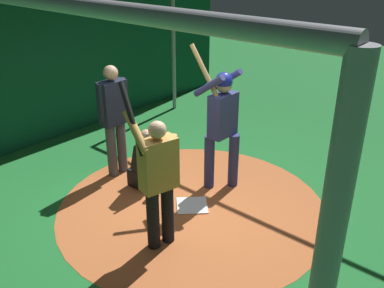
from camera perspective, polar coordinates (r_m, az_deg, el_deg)
name	(u,v)px	position (r m, az deg, el deg)	size (l,w,h in m)	color
ground_plane	(192,206)	(5.94, 0.00, -8.35)	(25.47, 25.47, 0.00)	#1E6B2D
dirt_circle	(192,206)	(5.94, 0.00, -8.33)	(3.68, 3.68, 0.01)	#B76033
home_plate	(192,205)	(5.93, 0.00, -8.26)	(0.42, 0.42, 0.01)	white
batter	(222,120)	(5.97, 4.05, 3.26)	(0.68, 0.49, 2.09)	navy
catcher	(148,165)	(6.27, -5.99, -2.78)	(0.58, 0.40, 0.92)	black
umpire	(114,115)	(6.47, -10.46, 3.84)	(0.22, 0.49, 1.74)	#4C4C51
visitor	(158,176)	(4.79, -4.59, -4.38)	(0.61, 0.51, 1.97)	black
back_wall	(34,48)	(7.98, -20.46, 12.05)	(0.23, 9.47, 3.37)	#0F472D
cage_frame	(192,50)	(5.09, 0.00, 12.53)	(5.91, 5.61, 3.08)	gray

